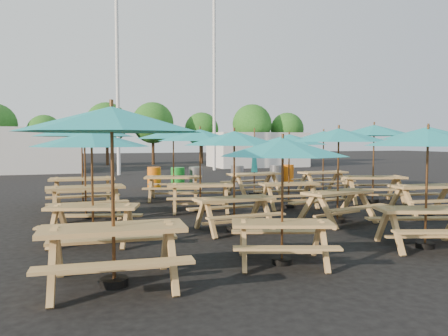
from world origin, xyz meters
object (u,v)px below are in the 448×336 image
object	(u,v)px
picnic_unit_9	(339,139)
picnic_unit_14	(374,134)
picnic_unit_10	(289,143)
waste_bin_3	(237,176)
picnic_unit_13	(428,137)
picnic_unit_5	(234,143)
picnic_unit_1	(92,144)
picnic_unit_0	(112,127)
picnic_unit_4	(283,153)
waste_bin_4	(276,175)
picnic_unit_7	(173,137)
waste_bin_1	(178,178)
waste_bin_2	(196,178)
picnic_unit_11	(254,168)
picnic_unit_6	(200,139)
waste_bin_0	(154,178)
picnic_unit_2	(84,134)
picnic_unit_15	(324,138)
waste_bin_5	(288,174)
picnic_unit_3	(82,134)

from	to	relation	value
picnic_unit_9	picnic_unit_14	size ratio (longest dim) A/B	0.88
picnic_unit_10	waste_bin_3	world-z (taller)	picnic_unit_10
picnic_unit_13	picnic_unit_5	bearing A→B (deg)	-169.71
picnic_unit_1	waste_bin_3	distance (m)	11.14
picnic_unit_0	picnic_unit_4	bearing A→B (deg)	8.45
picnic_unit_14	waste_bin_4	distance (m)	6.24
picnic_unit_7	waste_bin_1	world-z (taller)	picnic_unit_7
picnic_unit_13	waste_bin_2	size ratio (longest dim) A/B	3.05
picnic_unit_0	waste_bin_1	size ratio (longest dim) A/B	3.02
picnic_unit_7	waste_bin_1	size ratio (longest dim) A/B	3.42
picnic_unit_10	waste_bin_1	world-z (taller)	picnic_unit_10
picnic_unit_14	waste_bin_2	bearing A→B (deg)	143.38
picnic_unit_4	picnic_unit_11	bearing A→B (deg)	88.99
picnic_unit_6	picnic_unit_7	world-z (taller)	picnic_unit_7
waste_bin_0	picnic_unit_6	bearing A→B (deg)	-88.83
picnic_unit_14	waste_bin_4	size ratio (longest dim) A/B	3.60
picnic_unit_2	waste_bin_4	bearing A→B (deg)	32.59
picnic_unit_9	waste_bin_3	xyz separation A→B (m)	(0.81, 8.71, -1.57)
picnic_unit_7	waste_bin_3	bearing A→B (deg)	60.66
waste_bin_4	waste_bin_1	bearing A→B (deg)	-178.19
picnic_unit_4	picnic_unit_9	bearing A→B (deg)	62.93
picnic_unit_1	picnic_unit_13	distance (m)	8.60
picnic_unit_15	waste_bin_1	bearing A→B (deg)	148.21
picnic_unit_2	waste_bin_0	world-z (taller)	picnic_unit_2
picnic_unit_9	waste_bin_1	bearing A→B (deg)	89.18
picnic_unit_6	picnic_unit_14	size ratio (longest dim) A/B	0.90
picnic_unit_15	waste_bin_0	world-z (taller)	picnic_unit_15
waste_bin_1	waste_bin_2	xyz separation A→B (m)	(0.78, 0.08, 0.00)
picnic_unit_1	waste_bin_2	distance (m)	9.95
picnic_unit_14	waste_bin_3	world-z (taller)	picnic_unit_14
picnic_unit_1	waste_bin_5	world-z (taller)	picnic_unit_1
picnic_unit_9	waste_bin_2	distance (m)	8.73
picnic_unit_13	waste_bin_4	size ratio (longest dim) A/B	3.05
picnic_unit_9	picnic_unit_15	distance (m)	6.39
waste_bin_2	waste_bin_5	xyz separation A→B (m)	(4.43, 0.23, 0.00)
picnic_unit_11	picnic_unit_15	xyz separation A→B (m)	(2.95, 0.12, 1.08)
picnic_unit_11	waste_bin_3	bearing A→B (deg)	70.46
picnic_unit_2	waste_bin_5	xyz separation A→B (m)	(9.01, 6.04, -1.70)
picnic_unit_5	picnic_unit_10	size ratio (longest dim) A/B	0.97
picnic_unit_10	waste_bin_2	xyz separation A→B (m)	(-1.16, 6.00, -1.48)
picnic_unit_15	waste_bin_3	bearing A→B (deg)	124.30
picnic_unit_6	waste_bin_2	distance (m)	6.20
picnic_unit_4	waste_bin_5	xyz separation A→B (m)	(6.20, 11.48, -1.34)
picnic_unit_4	waste_bin_5	world-z (taller)	picnic_unit_4
picnic_unit_9	picnic_unit_0	bearing A→B (deg)	-165.91
picnic_unit_10	picnic_unit_6	bearing A→B (deg)	-178.69
picnic_unit_1	picnic_unit_2	distance (m)	2.92
waste_bin_1	waste_bin_4	world-z (taller)	same
picnic_unit_13	picnic_unit_6	bearing A→B (deg)	163.19
waste_bin_0	picnic_unit_3	bearing A→B (deg)	-128.40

